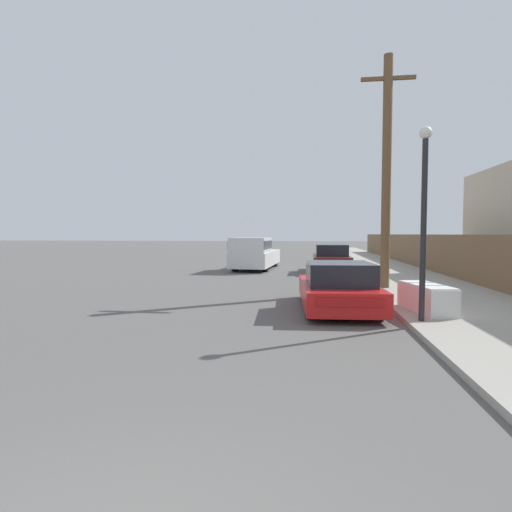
{
  "coord_description": "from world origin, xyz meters",
  "views": [
    {
      "loc": [
        1.13,
        -1.6,
        1.97
      ],
      "look_at": [
        -0.66,
        11.78,
        1.22
      ],
      "focal_mm": 28.0,
      "sensor_mm": 36.0,
      "label": 1
    }
  ],
  "objects_px": {
    "car_parked_mid": "(331,259)",
    "pickup_truck": "(254,254)",
    "utility_pole": "(387,170)",
    "discarded_fridge": "(426,298)",
    "parked_sports_car_red": "(338,288)",
    "street_lamp": "(424,208)"
  },
  "relations": [
    {
      "from": "discarded_fridge",
      "to": "parked_sports_car_red",
      "type": "xyz_separation_m",
      "value": [
        -2.05,
        0.55,
        0.13
      ]
    },
    {
      "from": "car_parked_mid",
      "to": "utility_pole",
      "type": "bearing_deg",
      "value": -77.68
    },
    {
      "from": "parked_sports_car_red",
      "to": "pickup_truck",
      "type": "bearing_deg",
      "value": 104.64
    },
    {
      "from": "parked_sports_car_red",
      "to": "utility_pole",
      "type": "relative_size",
      "value": 0.53
    },
    {
      "from": "utility_pole",
      "to": "street_lamp",
      "type": "distance_m",
      "value": 5.68
    },
    {
      "from": "parked_sports_car_red",
      "to": "street_lamp",
      "type": "relative_size",
      "value": 1.02
    },
    {
      "from": "discarded_fridge",
      "to": "pickup_truck",
      "type": "height_order",
      "value": "pickup_truck"
    },
    {
      "from": "discarded_fridge",
      "to": "utility_pole",
      "type": "height_order",
      "value": "utility_pole"
    },
    {
      "from": "discarded_fridge",
      "to": "pickup_truck",
      "type": "bearing_deg",
      "value": 105.15
    },
    {
      "from": "pickup_truck",
      "to": "utility_pole",
      "type": "height_order",
      "value": "utility_pole"
    },
    {
      "from": "discarded_fridge",
      "to": "car_parked_mid",
      "type": "xyz_separation_m",
      "value": [
        -1.66,
        10.96,
        0.22
      ]
    },
    {
      "from": "parked_sports_car_red",
      "to": "utility_pole",
      "type": "bearing_deg",
      "value": 60.14
    },
    {
      "from": "car_parked_mid",
      "to": "pickup_truck",
      "type": "bearing_deg",
      "value": 166.14
    },
    {
      "from": "street_lamp",
      "to": "pickup_truck",
      "type": "bearing_deg",
      "value": 112.42
    },
    {
      "from": "car_parked_mid",
      "to": "parked_sports_car_red",
      "type": "bearing_deg",
      "value": -92.33
    },
    {
      "from": "utility_pole",
      "to": "street_lamp",
      "type": "relative_size",
      "value": 1.93
    },
    {
      "from": "pickup_truck",
      "to": "utility_pole",
      "type": "distance_m",
      "value": 10.04
    },
    {
      "from": "car_parked_mid",
      "to": "utility_pole",
      "type": "distance_m",
      "value": 7.65
    },
    {
      "from": "pickup_truck",
      "to": "car_parked_mid",
      "type": "bearing_deg",
      "value": 169.52
    },
    {
      "from": "car_parked_mid",
      "to": "street_lamp",
      "type": "relative_size",
      "value": 1.05
    },
    {
      "from": "street_lamp",
      "to": "utility_pole",
      "type": "bearing_deg",
      "value": 87.69
    },
    {
      "from": "car_parked_mid",
      "to": "street_lamp",
      "type": "bearing_deg",
      "value": -84.25
    }
  ]
}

